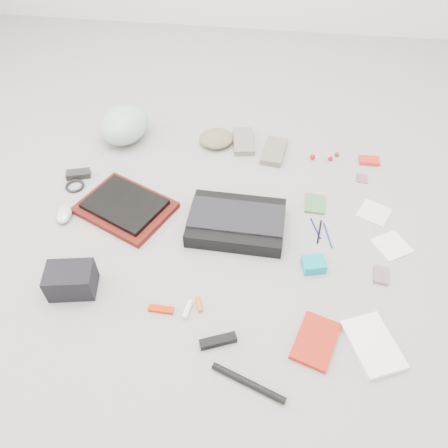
# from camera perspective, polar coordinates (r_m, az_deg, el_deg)

# --- Properties ---
(ground_plane) EXTENTS (4.00, 4.00, 0.00)m
(ground_plane) POSITION_cam_1_polar(r_m,az_deg,el_deg) (1.86, 0.00, -1.03)
(ground_plane) COLOR gray
(messenger_bag) EXTENTS (0.41, 0.29, 0.07)m
(messenger_bag) POSITION_cam_1_polar(r_m,az_deg,el_deg) (1.86, 1.63, 0.20)
(messenger_bag) COLOR black
(messenger_bag) RESTS_ON ground_plane
(bag_flap) EXTENTS (0.40, 0.19, 0.01)m
(bag_flap) POSITION_cam_1_polar(r_m,az_deg,el_deg) (1.83, 1.66, 1.02)
(bag_flap) COLOR black
(bag_flap) RESTS_ON messenger_bag
(laptop_sleeve) EXTENTS (0.48, 0.43, 0.03)m
(laptop_sleeve) POSITION_cam_1_polar(r_m,az_deg,el_deg) (1.99, -12.74, 2.08)
(laptop_sleeve) COLOR #56130E
(laptop_sleeve) RESTS_ON ground_plane
(laptop) EXTENTS (0.39, 0.35, 0.02)m
(laptop) POSITION_cam_1_polar(r_m,az_deg,el_deg) (1.98, -12.86, 2.57)
(laptop) COLOR black
(laptop) RESTS_ON laptop_sleeve
(bike_helmet) EXTENTS (0.29, 0.34, 0.18)m
(bike_helmet) POSITION_cam_1_polar(r_m,az_deg,el_deg) (2.36, -12.91, 12.58)
(bike_helmet) COLOR #AAC9C1
(bike_helmet) RESTS_ON ground_plane
(beanie) EXTENTS (0.22, 0.22, 0.06)m
(beanie) POSITION_cam_1_polar(r_m,az_deg,el_deg) (2.30, -1.03, 11.12)
(beanie) COLOR #7F714F
(beanie) RESTS_ON ground_plane
(mitten_left) EXTENTS (0.13, 0.22, 0.03)m
(mitten_left) POSITION_cam_1_polar(r_m,az_deg,el_deg) (2.31, 2.55, 10.71)
(mitten_left) COLOR gray
(mitten_left) RESTS_ON ground_plane
(mitten_right) EXTENTS (0.13, 0.22, 0.03)m
(mitten_right) POSITION_cam_1_polar(r_m,az_deg,el_deg) (2.25, 6.55, 9.40)
(mitten_right) COLOR gray
(mitten_right) RESTS_ON ground_plane
(power_brick) EXTENTS (0.12, 0.08, 0.03)m
(power_brick) POSITION_cam_1_polar(r_m,az_deg,el_deg) (2.22, -18.48, 6.20)
(power_brick) COLOR black
(power_brick) RESTS_ON ground_plane
(cable_coil) EXTENTS (0.12, 0.12, 0.01)m
(cable_coil) POSITION_cam_1_polar(r_m,az_deg,el_deg) (2.17, -18.91, 4.72)
(cable_coil) COLOR black
(cable_coil) RESTS_ON ground_plane
(mouse) EXTENTS (0.08, 0.12, 0.04)m
(mouse) POSITION_cam_1_polar(r_m,az_deg,el_deg) (2.03, -20.17, 1.22)
(mouse) COLOR silver
(mouse) RESTS_ON ground_plane
(camera_bag) EXTENTS (0.19, 0.15, 0.11)m
(camera_bag) POSITION_cam_1_polar(r_m,az_deg,el_deg) (1.74, -19.34, -6.94)
(camera_bag) COLOR black
(camera_bag) RESTS_ON ground_plane
(multitool) EXTENTS (0.09, 0.03, 0.01)m
(multitool) POSITION_cam_1_polar(r_m,az_deg,el_deg) (1.65, -8.23, -10.96)
(multitool) COLOR #B71F00
(multitool) RESTS_ON ground_plane
(toiletry_tube_white) EXTENTS (0.03, 0.08, 0.02)m
(toiletry_tube_white) POSITION_cam_1_polar(r_m,az_deg,el_deg) (1.63, -4.79, -11.04)
(toiletry_tube_white) COLOR white
(toiletry_tube_white) RESTS_ON ground_plane
(toiletry_tube_orange) EXTENTS (0.04, 0.06, 0.02)m
(toiletry_tube_orange) POSITION_cam_1_polar(r_m,az_deg,el_deg) (1.64, -3.28, -10.42)
(toiletry_tube_orange) COLOR #D76212
(toiletry_tube_orange) RESTS_ON ground_plane
(u_lock) EXTENTS (0.13, 0.08, 0.03)m
(u_lock) POSITION_cam_1_polar(r_m,az_deg,el_deg) (1.56, -0.77, -15.02)
(u_lock) COLOR black
(u_lock) RESTS_ON ground_plane
(bike_pump) EXTENTS (0.25, 0.11, 0.02)m
(bike_pump) POSITION_cam_1_polar(r_m,az_deg,el_deg) (1.50, 3.20, -20.02)
(bike_pump) COLOR black
(bike_pump) RESTS_ON ground_plane
(book_red) EXTENTS (0.18, 0.23, 0.02)m
(book_red) POSITION_cam_1_polar(r_m,az_deg,el_deg) (1.60, 11.88, -14.72)
(book_red) COLOR red
(book_red) RESTS_ON ground_plane
(book_white) EXTENTS (0.22, 0.26, 0.02)m
(book_white) POSITION_cam_1_polar(r_m,az_deg,el_deg) (1.64, 18.87, -14.70)
(book_white) COLOR white
(book_white) RESTS_ON ground_plane
(notepad) EXTENTS (0.09, 0.12, 0.01)m
(notepad) POSITION_cam_1_polar(r_m,az_deg,el_deg) (2.01, 11.80, 2.59)
(notepad) COLOR #3A773E
(notepad) RESTS_ON ground_plane
(pen_blue) EXTENTS (0.05, 0.11, 0.01)m
(pen_blue) POSITION_cam_1_polar(r_m,az_deg,el_deg) (1.91, 11.85, -0.54)
(pen_blue) COLOR navy
(pen_blue) RESTS_ON ground_plane
(pen_black) EXTENTS (0.03, 0.13, 0.01)m
(pen_black) POSITION_cam_1_polar(r_m,az_deg,el_deg) (1.90, 12.35, -0.98)
(pen_black) COLOR black
(pen_black) RESTS_ON ground_plane
(pen_navy) EXTENTS (0.04, 0.14, 0.01)m
(pen_navy) POSITION_cam_1_polar(r_m,az_deg,el_deg) (1.90, 13.42, -1.45)
(pen_navy) COLOR navy
(pen_navy) RESTS_ON ground_plane
(accordion_wallet) EXTENTS (0.10, 0.09, 0.04)m
(accordion_wallet) POSITION_cam_1_polar(r_m,az_deg,el_deg) (1.76, 11.62, -5.21)
(accordion_wallet) COLOR #08A2BA
(accordion_wallet) RESTS_ON ground_plane
(card_deck) EXTENTS (0.07, 0.09, 0.02)m
(card_deck) POSITION_cam_1_polar(r_m,az_deg,el_deg) (1.82, 19.82, -6.35)
(card_deck) COLOR slate
(card_deck) RESTS_ON ground_plane
(napkin_top) EXTENTS (0.17, 0.17, 0.01)m
(napkin_top) POSITION_cam_1_polar(r_m,az_deg,el_deg) (2.05, 19.02, 1.40)
(napkin_top) COLOR silver
(napkin_top) RESTS_ON ground_plane
(napkin_bottom) EXTENTS (0.18, 0.18, 0.01)m
(napkin_bottom) POSITION_cam_1_polar(r_m,az_deg,el_deg) (1.94, 21.05, -2.66)
(napkin_bottom) COLOR white
(napkin_bottom) RESTS_ON ground_plane
(lollipop_a) EXTENTS (0.03, 0.03, 0.03)m
(lollipop_a) POSITION_cam_1_polar(r_m,az_deg,el_deg) (2.25, 11.49, 8.60)
(lollipop_a) COLOR #B5081B
(lollipop_a) RESTS_ON ground_plane
(lollipop_b) EXTENTS (0.02, 0.02, 0.02)m
(lollipop_b) POSITION_cam_1_polar(r_m,az_deg,el_deg) (2.27, 13.73, 8.32)
(lollipop_b) COLOR #BE041B
(lollipop_b) RESTS_ON ground_plane
(lollipop_c) EXTENTS (0.03, 0.03, 0.02)m
(lollipop_c) POSITION_cam_1_polar(r_m,az_deg,el_deg) (2.30, 14.52, 8.80)
(lollipop_c) COLOR maroon
(lollipop_c) RESTS_ON ground_plane
(altoids_tin) EXTENTS (0.10, 0.06, 0.02)m
(altoids_tin) POSITION_cam_1_polar(r_m,az_deg,el_deg) (2.31, 18.42, 7.86)
(altoids_tin) COLOR red
(altoids_tin) RESTS_ON ground_plane
(stamp_sheet) EXTENTS (0.06, 0.07, 0.00)m
(stamp_sheet) POSITION_cam_1_polar(r_m,az_deg,el_deg) (2.20, 17.57, 5.69)
(stamp_sheet) COLOR #7E516B
(stamp_sheet) RESTS_ON ground_plane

